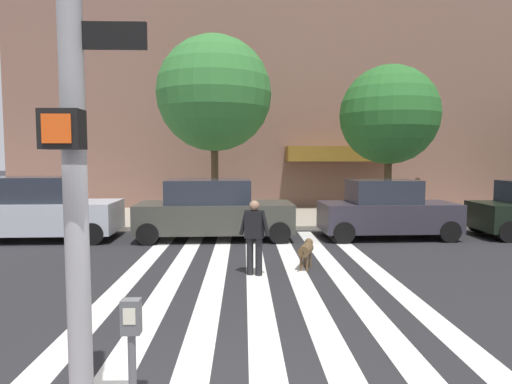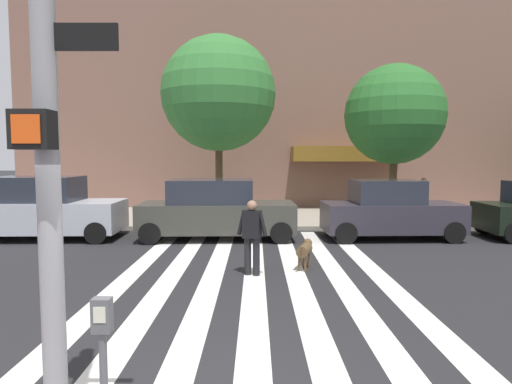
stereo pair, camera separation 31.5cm
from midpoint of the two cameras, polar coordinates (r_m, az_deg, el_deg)
The scene contains 13 objects.
ground_plane at distance 9.90m, azimuth -3.43°, elevation -10.47°, with size 160.00×160.00×0.00m, color #232326.
sidewalk_far at distance 18.33m, azimuth -2.59°, elevation -3.30°, with size 80.00×6.00×0.15m, color #A29787.
crosswalk_stripes at distance 9.89m, azimuth -0.87°, elevation -10.45°, with size 5.85×10.59×0.01m.
traffic_light_pole at distance 3.69m, azimuth -25.79°, elevation 19.30°, with size 0.74×0.46×5.80m.
parking_meter_curbside at distance 3.64m, azimuth -18.47°, elevation -20.43°, with size 0.14×0.11×1.36m.
parked_car_near_curb at distance 15.23m, azimuth -27.32°, elevation -2.09°, with size 4.87×2.14×1.97m.
parked_car_behind_first at distance 13.78m, azimuth -6.25°, elevation -2.42°, with size 4.89×2.13×1.88m.
parked_car_third_in_line at distance 14.42m, azimuth 16.10°, elevation -2.37°, with size 4.26×1.98×1.86m.
street_tree_nearest at distance 17.20m, azimuth -6.04°, elevation 12.65°, with size 4.41×4.41×7.07m.
street_tree_middle at distance 17.37m, azimuth 16.56°, elevation 9.62°, with size 3.72×3.72×5.89m.
pedestrian_dog_walker at distance 9.46m, azimuth -1.17°, elevation -5.42°, with size 0.69×0.35×1.64m.
dog_on_leash at distance 10.17m, azimuth 5.71°, elevation -7.51°, with size 0.46×0.96×0.65m.
pedestrian_bystander at distance 18.18m, azimuth 19.93°, elevation -0.45°, with size 0.29×0.71×1.64m.
Camera 1 is at (0.15, -3.96, 2.55)m, focal length 30.53 mm.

